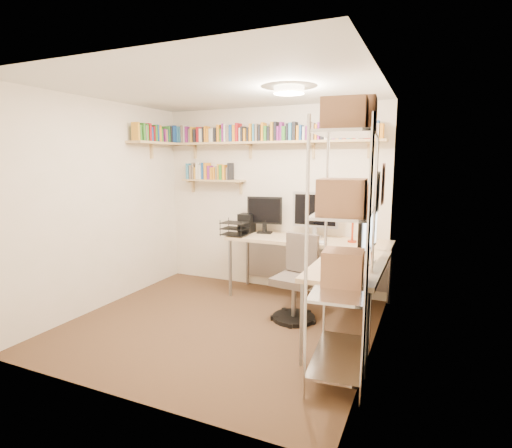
{
  "coord_description": "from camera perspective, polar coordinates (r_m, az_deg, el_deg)",
  "views": [
    {
      "loc": [
        2.04,
        -3.64,
        1.79
      ],
      "look_at": [
        0.19,
        0.55,
        1.05
      ],
      "focal_mm": 28.0,
      "sensor_mm": 36.0,
      "label": 1
    }
  ],
  "objects": [
    {
      "name": "office_chair",
      "position": [
        4.57,
        5.79,
        -8.53
      ],
      "size": [
        0.51,
        0.52,
        0.96
      ],
      "rotation": [
        0.0,
        0.0,
        -0.14
      ],
      "color": "black",
      "rests_on": "ground"
    },
    {
      "name": "wire_rack",
      "position": [
        3.23,
        12.66,
        4.46
      ],
      "size": [
        0.52,
        0.94,
        2.28
      ],
      "rotation": [
        0.0,
        0.0,
        0.09
      ],
      "color": "silver",
      "rests_on": "ground"
    },
    {
      "name": "ground",
      "position": [
        4.54,
        -5.2,
        -14.13
      ],
      "size": [
        3.2,
        3.2,
        0.0
      ],
      "primitive_type": "plane",
      "color": "#4D3621",
      "rests_on": "ground"
    },
    {
      "name": "corner_desk",
      "position": [
        4.86,
        7.16,
        -2.81
      ],
      "size": [
        2.15,
        2.04,
        1.39
      ],
      "color": "beige",
      "rests_on": "ground"
    },
    {
      "name": "wall_shelves",
      "position": [
        5.52,
        -2.77,
        11.58
      ],
      "size": [
        3.12,
        1.09,
        0.8
      ],
      "color": "tan",
      "rests_on": "ground"
    },
    {
      "name": "room_shell",
      "position": [
        4.18,
        -5.45,
        5.79
      ],
      "size": [
        3.24,
        3.04,
        2.52
      ],
      "color": "beige",
      "rests_on": "ground"
    }
  ]
}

